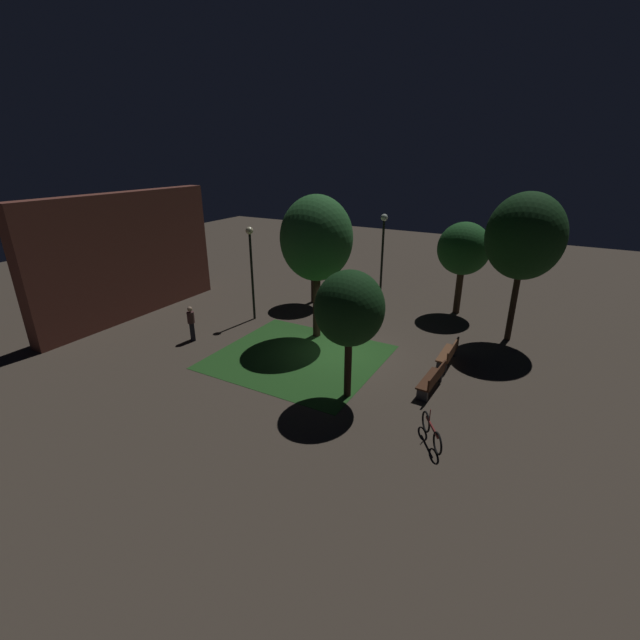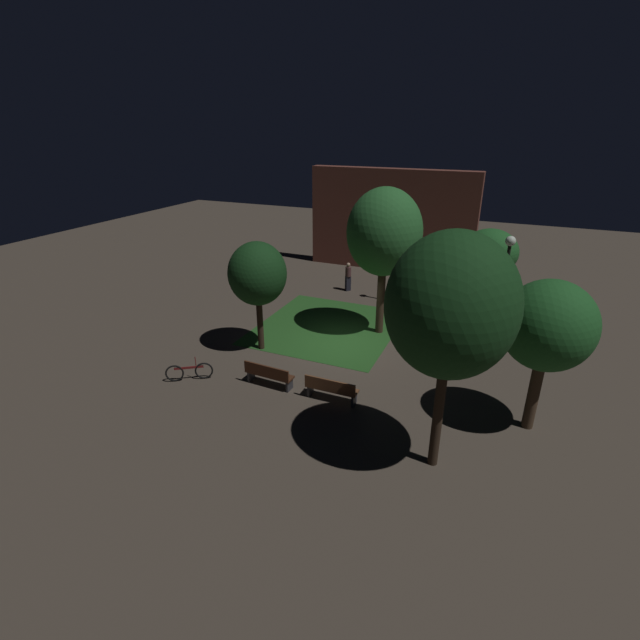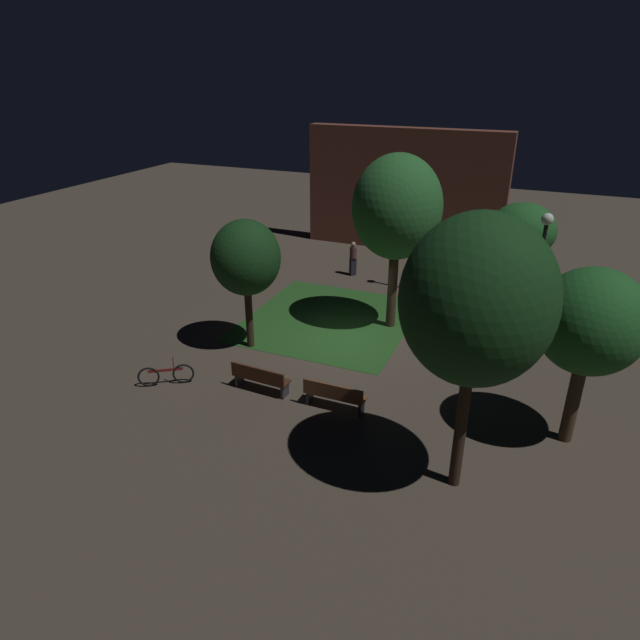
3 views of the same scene
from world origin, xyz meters
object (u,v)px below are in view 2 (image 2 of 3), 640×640
object	(u,v)px
tree_tall_center	(548,327)
lamp_post_plaza_west	(411,244)
pedestrian	(348,276)
bench_front_left	(268,374)
tree_left_canopy	(451,307)
lamp_post_path_center	(504,282)
tree_near_wall	(257,274)
bench_lawn_edge	(331,388)
tree_back_right	(489,253)
bicycle	(189,372)
tree_back_left	(384,233)

from	to	relation	value
tree_tall_center	lamp_post_plaza_west	xyz separation A→B (m)	(-5.93, 8.80, -0.24)
pedestrian	bench_front_left	bearing A→B (deg)	-85.14
tree_left_canopy	lamp_post_path_center	world-z (taller)	tree_left_canopy
tree_near_wall	lamp_post_path_center	distance (m)	9.22
bench_front_left	bench_lawn_edge	world-z (taller)	same
tree_tall_center	tree_near_wall	size ratio (longest dim) A/B	1.05
tree_back_right	bench_lawn_edge	bearing A→B (deg)	-114.77
lamp_post_path_center	bicycle	distance (m)	11.89
bench_lawn_edge	lamp_post_plaza_west	distance (m)	10.24
tree_back_left	bicycle	xyz separation A→B (m)	(-5.14, -6.81, -4.15)
bench_front_left	tree_left_canopy	xyz separation A→B (m)	(6.14, -1.76, 4.19)
bench_lawn_edge	lamp_post_path_center	size ratio (longest dim) A/B	0.36
lamp_post_plaza_west	tree_left_canopy	bearing A→B (deg)	-73.08
bench_front_left	tree_back_right	world-z (taller)	tree_back_right
tree_tall_center	lamp_post_path_center	world-z (taller)	lamp_post_path_center
tree_back_right	bench_front_left	bearing A→B (deg)	-126.56
tree_near_wall	tree_left_canopy	bearing A→B (deg)	-28.37
pedestrian	lamp_post_path_center	bearing A→B (deg)	-35.74
bench_front_left	tree_near_wall	size ratio (longest dim) A/B	0.40
bench_lawn_edge	tree_back_left	bearing A→B (deg)	91.07
tree_back_right	lamp_post_plaza_west	world-z (taller)	lamp_post_plaza_west
bench_front_left	pedestrian	xyz separation A→B (m)	(-0.91, 10.67, 0.37)
bicycle	pedestrian	world-z (taller)	pedestrian
bicycle	lamp_post_plaza_west	bearing A→B (deg)	62.86
tree_near_wall	pedestrian	world-z (taller)	tree_near_wall
tree_left_canopy	bicycle	bearing A→B (deg)	173.74
bench_front_left	lamp_post_path_center	xyz separation A→B (m)	(7.15, 4.87, 2.90)
tree_tall_center	tree_back_left	size ratio (longest dim) A/B	0.75
pedestrian	tree_near_wall	bearing A→B (deg)	-95.89
bench_front_left	lamp_post_plaza_west	bearing A→B (deg)	75.23
bench_lawn_edge	lamp_post_path_center	world-z (taller)	lamp_post_path_center
tree_near_wall	bench_lawn_edge	bearing A→B (deg)	-31.08
bench_front_left	tree_near_wall	xyz separation A→B (m)	(-1.75, 2.50, 2.75)
lamp_post_path_center	tree_back_right	bearing A→B (deg)	102.34
tree_left_canopy	pedestrian	size ratio (longest dim) A/B	4.04
tree_left_canopy	bicycle	xyz separation A→B (m)	(-9.00, 0.99, -4.32)
tree_back_right	bicycle	size ratio (longest dim) A/B	3.12
tree_left_canopy	bench_lawn_edge	bearing A→B (deg)	154.81
tree_left_canopy	tree_tall_center	bearing A→B (deg)	50.01
tree_back_right	lamp_post_path_center	size ratio (longest dim) A/B	0.89
tree_back_left	tree_near_wall	world-z (taller)	tree_back_left
bench_lawn_edge	tree_left_canopy	bearing A→B (deg)	-25.19
tree_tall_center	pedestrian	bearing A→B (deg)	134.53
tree_back_left	tree_left_canopy	bearing A→B (deg)	-63.65
tree_near_wall	lamp_post_plaza_west	bearing A→B (deg)	59.45
tree_tall_center	bicycle	world-z (taller)	tree_tall_center
bench_front_left	tree_back_right	xyz separation A→B (m)	(6.35, 8.56, 2.98)
bench_lawn_edge	lamp_post_path_center	xyz separation A→B (m)	(4.76, 4.87, 2.90)
tree_tall_center	tree_back_right	size ratio (longest dim) A/B	1.06
bench_lawn_edge	tree_back_right	distance (m)	9.89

